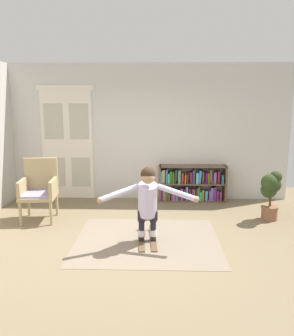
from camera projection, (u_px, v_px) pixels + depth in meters
The scene contains 9 objects.
ground_plane at pixel (144, 247), 5.05m from camera, with size 7.20×7.20×0.00m, color #75654A.
back_wall at pixel (149, 133), 7.32m from camera, with size 6.00×0.10×2.90m, color beige.
double_door at pixel (67, 143), 7.36m from camera, with size 1.22×0.05×2.45m.
rug at pixel (147, 240), 5.27m from camera, with size 2.21×1.89×0.01m, color #7D6F5C.
bookshelf at pixel (191, 185), 7.30m from camera, with size 1.44×0.30×0.77m.
wicker_chair at pixel (39, 188), 6.13m from camera, with size 0.65×0.65×1.10m.
potted_plant at pixel (271, 189), 6.06m from camera, with size 0.40×0.44×0.93m.
skis_pair at pixel (147, 238), 5.30m from camera, with size 0.32×0.89×0.07m.
person_skier at pixel (148, 199), 5.01m from camera, with size 1.43×0.60×1.14m.
Camera 1 is at (0.19, -4.72, 2.14)m, focal length 36.34 mm.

